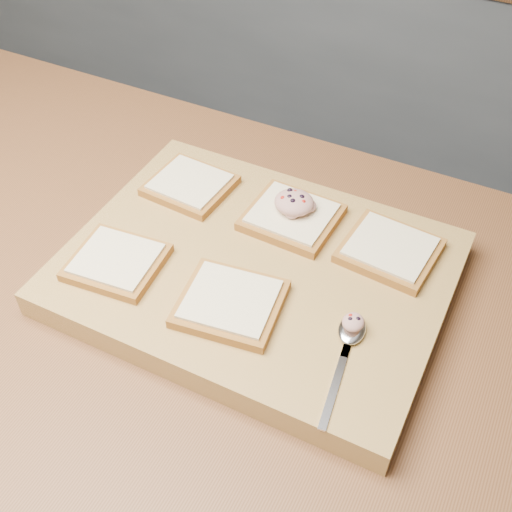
{
  "coord_description": "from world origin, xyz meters",
  "views": [
    {
      "loc": [
        0.42,
        -0.5,
        1.56
      ],
      "look_at": [
        0.15,
        0.04,
        0.95
      ],
      "focal_mm": 45.0,
      "sensor_mm": 36.0,
      "label": 1
    }
  ],
  "objects_px": {
    "cutting_board": "(256,273)",
    "tuna_salad_dollop": "(294,202)",
    "bread_far_center": "(292,217)",
    "spoon": "(350,337)"
  },
  "relations": [
    {
      "from": "bread_far_center",
      "to": "tuna_salad_dollop",
      "type": "bearing_deg",
      "value": 92.74
    },
    {
      "from": "cutting_board",
      "to": "spoon",
      "type": "height_order",
      "value": "spoon"
    },
    {
      "from": "spoon",
      "to": "bread_far_center",
      "type": "bearing_deg",
      "value": 132.81
    },
    {
      "from": "cutting_board",
      "to": "bread_far_center",
      "type": "relative_size",
      "value": 3.9
    },
    {
      "from": "cutting_board",
      "to": "tuna_salad_dollop",
      "type": "height_order",
      "value": "tuna_salad_dollop"
    },
    {
      "from": "tuna_salad_dollop",
      "to": "spoon",
      "type": "xyz_separation_m",
      "value": [
        0.15,
        -0.17,
        -0.03
      ]
    },
    {
      "from": "cutting_board",
      "to": "tuna_salad_dollop",
      "type": "bearing_deg",
      "value": 85.49
    },
    {
      "from": "cutting_board",
      "to": "spoon",
      "type": "relative_size",
      "value": 2.99
    },
    {
      "from": "cutting_board",
      "to": "spoon",
      "type": "xyz_separation_m",
      "value": [
        0.16,
        -0.06,
        0.03
      ]
    },
    {
      "from": "cutting_board",
      "to": "tuna_salad_dollop",
      "type": "distance_m",
      "value": 0.12
    }
  ]
}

